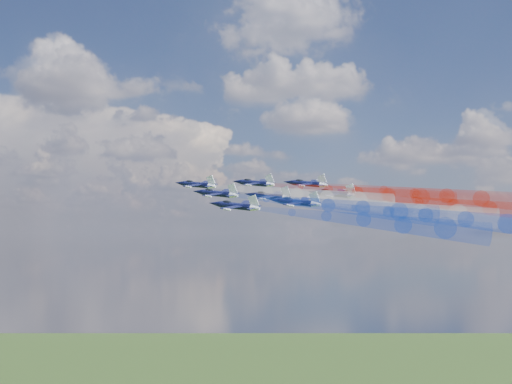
{
  "coord_description": "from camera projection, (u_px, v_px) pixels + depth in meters",
  "views": [
    {
      "loc": [
        -23.66,
        -166.51,
        162.64
      ],
      "look_at": [
        -10.65,
        -11.69,
        172.91
      ],
      "focal_mm": 43.34,
      "sensor_mm": 36.0,
      "label": 1
    }
  ],
  "objects": [
    {
      "name": "jet_center_third",
      "position": [
        269.0,
        196.0,
        152.28
      ],
      "size": [
        17.46,
        17.13,
        7.4
      ],
      "primitive_type": null,
      "rotation": [
        0.12,
        -0.21,
        0.94
      ],
      "color": "black"
    },
    {
      "name": "trail_rear_left",
      "position": [
        426.0,
        216.0,
        126.05
      ],
      "size": [
        41.33,
        31.51,
        10.85
      ],
      "primitive_type": null,
      "rotation": [
        0.12,
        -0.21,
        0.94
      ],
      "color": "blue"
    },
    {
      "name": "trail_rear_right",
      "position": [
        454.0,
        205.0,
        140.83
      ],
      "size": [
        41.33,
        31.51,
        10.85
      ],
      "primitive_type": null,
      "rotation": [
        0.12,
        -0.21,
        0.94
      ],
      "color": "red"
    },
    {
      "name": "jet_inner_right",
      "position": [
        255.0,
        183.0,
        167.96
      ],
      "size": [
        17.46,
        17.13,
        7.4
      ],
      "primitive_type": null,
      "rotation": [
        0.12,
        -0.21,
        0.94
      ],
      "color": "black"
    },
    {
      "name": "jet_rear_left",
      "position": [
        296.0,
        202.0,
        140.99
      ],
      "size": [
        17.46,
        17.13,
        7.4
      ],
      "primitive_type": null,
      "rotation": [
        0.12,
        -0.21,
        0.94
      ],
      "color": "black"
    },
    {
      "name": "trail_center_third",
      "position": [
        385.0,
        208.0,
        137.34
      ],
      "size": [
        41.33,
        31.51,
        10.85
      ],
      "primitive_type": null,
      "rotation": [
        0.12,
        -0.21,
        0.94
      ],
      "color": "white"
    },
    {
      "name": "trail_outer_left",
      "position": [
        363.0,
        220.0,
        120.9
      ],
      "size": [
        41.33,
        31.51,
        10.85
      ],
      "primitive_type": null,
      "rotation": [
        0.12,
        -0.21,
        0.94
      ],
      "color": "blue"
    },
    {
      "name": "jet_outer_left",
      "position": [
        236.0,
        206.0,
        135.84
      ],
      "size": [
        17.46,
        17.13,
        7.4
      ],
      "primitive_type": null,
      "rotation": [
        0.12,
        -0.21,
        0.94
      ],
      "color": "black"
    },
    {
      "name": "jet_inner_left",
      "position": [
        217.0,
        194.0,
        150.38
      ],
      "size": [
        17.46,
        17.13,
        7.4
      ],
      "primitive_type": null,
      "rotation": [
        0.12,
        -0.21,
        0.94
      ],
      "color": "black"
    },
    {
      "name": "trail_inner_right",
      "position": [
        357.0,
        192.0,
        153.02
      ],
      "size": [
        41.33,
        31.51,
        10.85
      ],
      "primitive_type": null,
      "rotation": [
        0.12,
        -0.21,
        0.94
      ],
      "color": "red"
    },
    {
      "name": "trail_outer_right",
      "position": [
        415.0,
        193.0,
        152.87
      ],
      "size": [
        41.33,
        31.51,
        10.85
      ],
      "primitive_type": null,
      "rotation": [
        0.12,
        -0.21,
        0.94
      ],
      "color": "red"
    },
    {
      "name": "trail_inner_left",
      "position": [
        329.0,
        205.0,
        135.43
      ],
      "size": [
        41.33,
        31.51,
        10.85
      ],
      "primitive_type": null,
      "rotation": [
        0.12,
        -0.21,
        0.94
      ],
      "color": "blue"
    },
    {
      "name": "trail_lead",
      "position": [
        297.0,
        194.0,
        148.51
      ],
      "size": [
        41.33,
        31.51,
        10.85
      ],
      "primitive_type": null,
      "rotation": [
        0.12,
        -0.21,
        0.94
      ],
      "color": "white"
    },
    {
      "name": "jet_rear_right",
      "position": [
        334.0,
        194.0,
        155.78
      ],
      "size": [
        17.46,
        17.13,
        7.4
      ],
      "primitive_type": null,
      "rotation": [
        0.12,
        -0.21,
        0.94
      ],
      "color": "black"
    },
    {
      "name": "jet_outer_right",
      "position": [
        307.0,
        184.0,
        167.81
      ],
      "size": [
        17.46,
        17.13,
        7.4
      ],
      "primitive_type": null,
      "rotation": [
        0.12,
        -0.21,
        0.94
      ],
      "color": "black"
    },
    {
      "name": "jet_lead",
      "position": [
        197.0,
        185.0,
        163.45
      ],
      "size": [
        17.46,
        17.13,
        7.4
      ],
      "primitive_type": null,
      "rotation": [
        0.12,
        -0.21,
        0.94
      ],
      "color": "black"
    }
  ]
}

